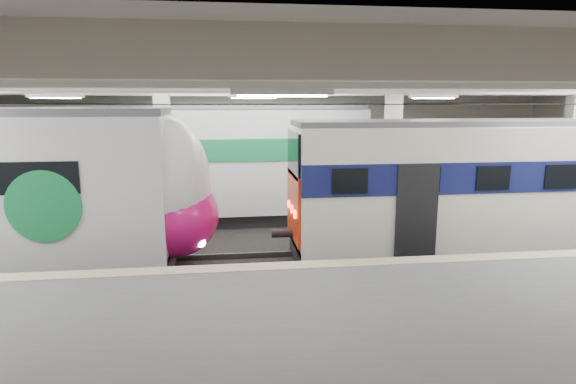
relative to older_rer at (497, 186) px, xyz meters
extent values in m
cube|color=black|center=(-7.33, 0.00, -2.28)|extent=(36.00, 24.00, 0.10)
cube|color=silver|center=(-7.33, 0.00, 3.32)|extent=(36.00, 24.00, 0.20)
cube|color=beige|center=(-7.33, 10.00, 0.52)|extent=(30.00, 0.10, 5.50)
cube|color=beige|center=(-7.33, -10.00, 0.52)|extent=(30.00, 0.10, 5.50)
cube|color=#5B5B5D|center=(-7.33, -6.50, -1.68)|extent=(30.00, 7.00, 1.10)
cube|color=tan|center=(-7.33, -3.25, -1.12)|extent=(30.00, 0.50, 0.02)
cube|color=beige|center=(-10.33, 3.00, 0.52)|extent=(0.50, 0.50, 5.50)
cube|color=beige|center=(-2.33, 3.00, 0.52)|extent=(0.50, 0.50, 5.50)
cube|color=beige|center=(4.67, 3.00, 0.52)|extent=(0.50, 0.50, 5.50)
cube|color=beige|center=(-7.33, 0.00, 3.02)|extent=(30.00, 18.00, 0.50)
cube|color=#59544C|center=(-7.33, 0.00, -2.15)|extent=(30.00, 1.52, 0.16)
cube|color=#59544C|center=(-7.33, 5.50, -2.15)|extent=(30.00, 1.52, 0.16)
cylinder|color=black|center=(-7.33, 0.00, 2.47)|extent=(30.00, 0.03, 0.03)
cylinder|color=black|center=(-7.33, 5.50, 2.47)|extent=(30.00, 0.03, 0.03)
cube|color=white|center=(-7.33, -2.00, 2.69)|extent=(26.00, 8.40, 0.12)
ellipsoid|color=silver|center=(-9.83, 0.00, 0.23)|extent=(2.31, 2.85, 3.84)
ellipsoid|color=#CD116C|center=(-9.71, 0.00, -0.63)|extent=(2.45, 2.91, 2.35)
cylinder|color=#188444|center=(-12.70, -1.49, 0.04)|extent=(1.81, 0.06, 1.81)
cube|color=white|center=(0.02, 0.00, 0.07)|extent=(12.58, 2.76, 3.58)
cube|color=navy|center=(0.02, 0.00, 0.50)|extent=(12.62, 2.82, 0.87)
cube|color=red|center=(-6.31, 0.00, -0.44)|extent=(0.08, 2.34, 1.97)
cube|color=black|center=(-6.31, 0.00, 1.07)|extent=(0.08, 2.21, 1.29)
cube|color=#4C4C51|center=(0.02, 0.00, 1.94)|extent=(12.58, 2.15, 0.16)
cube|color=black|center=(0.02, 0.00, -1.88)|extent=(12.58, 1.93, 0.70)
cube|color=silver|center=(-10.16, 5.50, 0.26)|extent=(14.64, 3.07, 3.97)
cube|color=#188444|center=(-10.16, 5.50, 0.78)|extent=(14.68, 3.14, 0.83)
cube|color=#4C4C51|center=(-10.16, 5.50, 2.35)|extent=(14.64, 2.55, 0.16)
cube|color=black|center=(-10.16, 5.50, -1.93)|extent=(14.64, 2.76, 0.60)
camera|label=1|loc=(-8.20, -13.62, 2.59)|focal=30.00mm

